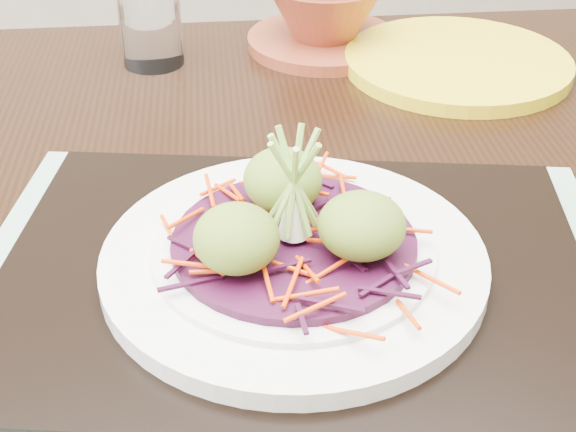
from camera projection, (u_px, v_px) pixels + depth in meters
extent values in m
cube|color=black|center=(274.00, 251.00, 0.57)|extent=(1.28, 0.91, 0.04)
cube|color=#83A990|center=(294.00, 291.00, 0.50)|extent=(0.48, 0.41, 0.00)
cube|color=black|center=(294.00, 278.00, 0.49)|extent=(0.41, 0.35, 0.02)
cylinder|color=silver|center=(294.00, 260.00, 0.49)|extent=(0.23, 0.23, 0.01)
cylinder|color=silver|center=(294.00, 249.00, 0.48)|extent=(0.17, 0.17, 0.01)
cylinder|color=#3A0B26|center=(294.00, 242.00, 0.48)|extent=(0.15, 0.15, 0.01)
ellipsoid|color=#5B7422|center=(237.00, 239.00, 0.45)|extent=(0.06, 0.06, 0.04)
ellipsoid|color=#5B7422|center=(362.00, 226.00, 0.46)|extent=(0.06, 0.06, 0.04)
ellipsoid|color=#5B7422|center=(283.00, 180.00, 0.50)|extent=(0.06, 0.06, 0.04)
cylinder|color=white|center=(150.00, 22.00, 0.78)|extent=(0.08, 0.08, 0.09)
cylinder|color=maroon|center=(324.00, 41.00, 0.83)|extent=(0.17, 0.17, 0.01)
cylinder|color=gold|center=(457.00, 62.00, 0.78)|extent=(0.27, 0.27, 0.01)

